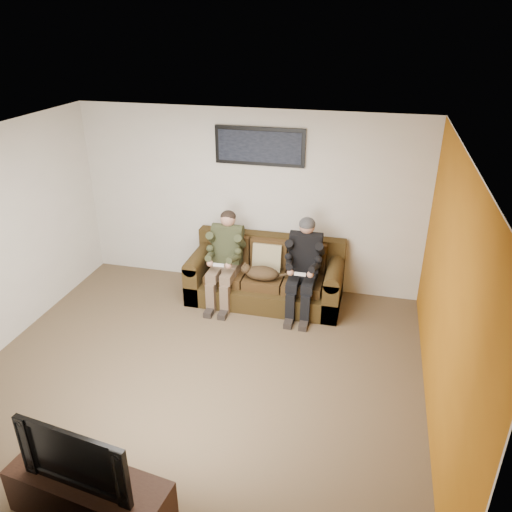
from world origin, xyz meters
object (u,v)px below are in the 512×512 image
(person_right, at_px, (304,262))
(cat, at_px, (261,273))
(framed_poster, at_px, (260,146))
(sofa, at_px, (266,277))
(person_left, at_px, (225,253))
(tv_stand, at_px, (91,496))
(television, at_px, (81,451))

(person_right, distance_m, cat, 0.61)
(person_right, xyz_separation_m, framed_poster, (-0.75, 0.57, 1.38))
(sofa, distance_m, person_right, 0.70)
(framed_poster, bearing_deg, person_left, -121.61)
(cat, xyz_separation_m, tv_stand, (-0.57, -3.51, -0.32))
(framed_poster, relative_size, tv_stand, 0.93)
(sofa, height_order, tv_stand, sofa)
(person_left, bearing_deg, television, -90.63)
(tv_stand, relative_size, television, 1.38)
(sofa, height_order, person_right, person_right)
(sofa, xyz_separation_m, person_right, (0.55, -0.18, 0.39))
(framed_poster, bearing_deg, sofa, -62.83)
(person_left, xyz_separation_m, person_right, (1.10, 0.00, 0.00))
(sofa, distance_m, framed_poster, 1.82)
(person_left, distance_m, tv_stand, 3.63)
(person_left, relative_size, cat, 1.95)
(person_right, height_order, framed_poster, framed_poster)
(tv_stand, bearing_deg, framed_poster, 92.12)
(tv_stand, height_order, television, television)
(person_left, height_order, cat, person_left)
(sofa, bearing_deg, cat, -95.19)
(person_right, xyz_separation_m, television, (-1.14, -3.60, -0.02))
(television, bearing_deg, framed_poster, 92.12)
(cat, height_order, framed_poster, framed_poster)
(television, bearing_deg, cat, 88.31)
(tv_stand, bearing_deg, sofa, 88.59)
(sofa, relative_size, tv_stand, 1.59)
(person_right, bearing_deg, cat, -171.16)
(framed_poster, bearing_deg, person_right, -37.14)
(person_right, bearing_deg, framed_poster, 142.86)
(person_left, height_order, person_right, person_right)
(cat, bearing_deg, person_right, 8.84)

